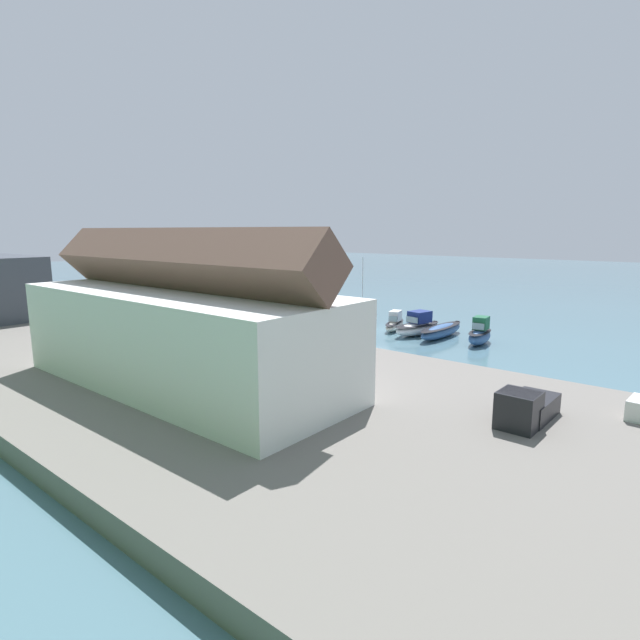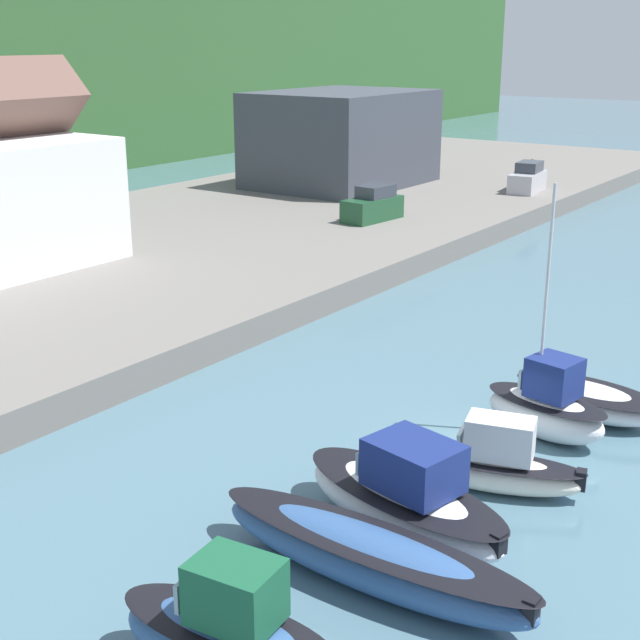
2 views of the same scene
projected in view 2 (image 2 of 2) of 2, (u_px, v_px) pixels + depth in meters
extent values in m
plane|color=slate|center=(480.00, 456.00, 27.12)|extent=(320.00, 320.00, 0.00)
cube|color=#3D424C|center=(341.00, 138.00, 67.83)|extent=(13.21, 10.11, 7.01)
cube|color=slate|center=(398.00, 143.00, 65.07)|extent=(12.55, 0.10, 4.21)
ellipsoid|color=black|center=(226.00, 626.00, 17.33)|extent=(2.32, 5.07, 0.12)
cube|color=#195638|center=(235.00, 592.00, 16.96)|extent=(1.46, 1.82, 1.27)
cube|color=#8CA5B2|center=(194.00, 586.00, 17.48)|extent=(1.15, 0.23, 0.63)
ellipsoid|color=#33568E|center=(370.00, 559.00, 20.60)|extent=(1.84, 8.31, 1.33)
ellipsoid|color=black|center=(370.00, 541.00, 20.46)|extent=(1.91, 8.47, 0.12)
cube|color=black|center=(531.00, 610.00, 18.33)|extent=(0.36, 0.28, 0.56)
ellipsoid|color=white|center=(403.00, 506.00, 22.86)|extent=(3.51, 6.60, 1.35)
ellipsoid|color=black|center=(404.00, 490.00, 22.71)|extent=(3.62, 6.74, 0.12)
cube|color=navy|center=(414.00, 465.00, 22.24)|extent=(2.12, 2.50, 1.24)
cube|color=#8CA5B2|center=(378.00, 455.00, 23.17)|extent=(1.52, 0.41, 0.62)
cube|color=black|center=(498.00, 544.00, 20.69)|extent=(0.41, 0.35, 0.56)
ellipsoid|color=white|center=(488.00, 472.00, 25.03)|extent=(2.78, 5.45, 1.02)
ellipsoid|color=black|center=(489.00, 460.00, 24.92)|extent=(2.86, 5.57, 0.12)
cube|color=silver|center=(500.00, 438.00, 24.61)|extent=(1.52, 2.06, 1.15)
cube|color=#8CA5B2|center=(461.00, 438.00, 25.01)|extent=(0.95, 0.35, 0.58)
cube|color=black|center=(581.00, 480.00, 24.16)|extent=(0.42, 0.37, 0.56)
ellipsoid|color=silver|center=(545.00, 415.00, 28.22)|extent=(2.46, 4.29, 1.45)
ellipsoid|color=black|center=(546.00, 401.00, 28.07)|extent=(2.54, 4.38, 0.12)
cube|color=navy|center=(554.00, 377.00, 27.68)|extent=(1.56, 1.63, 1.26)
cube|color=#8CA5B2|center=(530.00, 376.00, 28.32)|extent=(1.20, 0.31, 0.63)
cylinder|color=silver|center=(547.00, 291.00, 27.20)|extent=(0.10, 0.10, 6.63)
ellipsoid|color=silver|center=(586.00, 400.00, 29.85)|extent=(2.66, 5.06, 1.08)
ellipsoid|color=black|center=(587.00, 390.00, 29.73)|extent=(2.76, 5.17, 0.12)
cube|color=#B7B7BC|center=(527.00, 182.00, 65.46)|extent=(4.39, 2.30, 1.40)
cube|color=#333842|center=(529.00, 167.00, 65.40)|extent=(2.48, 1.80, 0.76)
cube|color=#1E4C2D|center=(372.00, 209.00, 55.23)|extent=(4.36, 2.21, 1.40)
cube|color=#333842|center=(376.00, 191.00, 55.13)|extent=(2.45, 1.75, 0.76)
cylinder|color=brown|center=(530.00, 165.00, 77.94)|extent=(0.12, 0.12, 0.28)
ellipsoid|color=brown|center=(530.00, 162.00, 77.84)|extent=(0.82, 0.35, 0.36)
sphere|color=brown|center=(532.00, 160.00, 78.08)|extent=(0.22, 0.22, 0.22)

